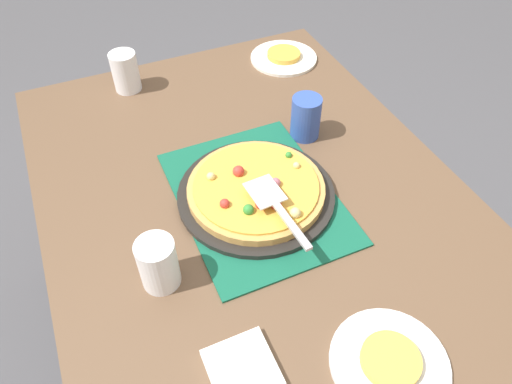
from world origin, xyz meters
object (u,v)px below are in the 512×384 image
cup_far (306,117)px  pizza_server (277,205)px  pizza (256,189)px  plate_far_right (284,58)px  napkin_stack (242,368)px  plate_near_left (389,363)px  cup_near (158,264)px  served_slice_left (391,360)px  pizza_pan (256,194)px  cup_corner (125,72)px  served_slice_right (284,54)px

cup_far → pizza_server: (-0.26, 0.21, 0.01)m
pizza → cup_far: cup_far is taller
plate_far_right → napkin_stack: size_ratio=1.83×
plate_near_left → cup_near: bearing=43.8°
plate_far_right → pizza_server: bearing=152.4°
served_slice_left → pizza_server: (0.38, 0.05, 0.05)m
pizza_pan → cup_near: size_ratio=3.17×
plate_far_right → cup_corner: (0.04, 0.51, 0.06)m
served_slice_right → pizza_server: size_ratio=0.47×
pizza_pan → cup_near: 0.31m
served_slice_right → cup_far: (-0.38, 0.12, 0.04)m
pizza → cup_near: bearing=116.2°
served_slice_right → cup_far: 0.40m
served_slice_right → napkin_stack: 1.07m
cup_near → cup_far: same height
plate_far_right → pizza: bearing=147.9°
pizza_pan → plate_near_left: (-0.48, -0.05, -0.01)m
plate_near_left → plate_far_right: size_ratio=1.00×
plate_near_left → napkin_stack: (0.10, 0.25, 0.00)m
cup_far → cup_corner: bearing=43.2°
pizza_pan → napkin_stack: size_ratio=3.17×
pizza_server → napkin_stack: (-0.28, 0.20, -0.06)m
cup_far → pizza: bearing=127.1°
cup_corner → pizza_server: bearing=-165.2°
cup_near → napkin_stack: bearing=-162.2°
plate_far_right → cup_corner: cup_corner is taller
cup_far → cup_corner: size_ratio=1.00×
cup_near → pizza_server: bearing=-82.0°
cup_far → napkin_stack: (-0.55, 0.42, -0.05)m
pizza → plate_near_left: bearing=-173.5°
plate_near_left → cup_near: size_ratio=1.83×
cup_far → cup_corner: (0.42, 0.39, 0.00)m
plate_near_left → plate_far_right: 1.06m
served_slice_left → pizza_server: size_ratio=0.47×
pizza_pan → pizza: bearing=169.8°
pizza_pan → napkin_stack: bearing=152.8°
pizza → plate_far_right: 0.64m
served_slice_left → cup_far: bearing=-14.3°
plate_near_left → cup_corner: size_ratio=1.83×
pizza → napkin_stack: (-0.38, 0.20, -0.03)m
cup_corner → napkin_stack: bearing=178.6°
plate_near_left → cup_far: size_ratio=1.83×
cup_near → pizza_server: (0.04, -0.28, 0.01)m
cup_far → cup_corner: 0.57m
served_slice_left → served_slice_right: size_ratio=1.00×
served_slice_right → plate_far_right: bearing=0.0°
pizza → cup_far: size_ratio=2.75×
plate_near_left → napkin_stack: 0.27m
pizza_pan → plate_near_left: 0.48m
pizza_server → cup_far: bearing=-39.1°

